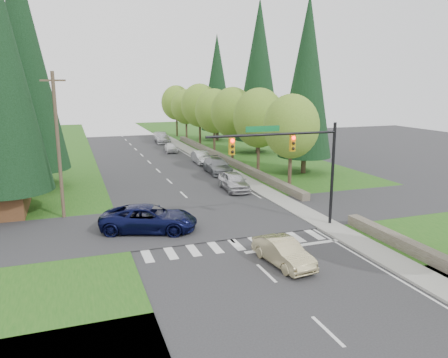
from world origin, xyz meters
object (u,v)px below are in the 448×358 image
parked_car_a (234,181)px  parked_car_e (162,138)px  suv_navy (149,219)px  parked_car_b (217,166)px  sedan_champagne (283,252)px  parked_car_d (171,147)px  parked_car_c (201,158)px

parked_car_a → parked_car_e: 32.65m
suv_navy → parked_car_e: size_ratio=1.13×
parked_car_b → sedan_champagne: bearing=-98.2°
suv_navy → sedan_champagne: bearing=-122.9°
parked_car_d → parked_car_e: (0.77, 9.46, 0.14)m
parked_car_c → parked_car_d: bearing=99.4°
suv_navy → parked_car_e: suv_navy is taller
parked_car_a → parked_car_c: 13.41m
sedan_champagne → parked_car_c: bearing=74.4°
parked_car_c → parked_car_e: size_ratio=0.81×
suv_navy → parked_car_b: size_ratio=1.14×
parked_car_d → sedan_champagne: bearing=-88.8°
parked_car_d → parked_car_e: size_ratio=0.69×
parked_car_a → parked_car_b: 7.56m
sedan_champagne → parked_car_c: parked_car_c is taller
parked_car_a → suv_navy: bearing=-133.4°
sedan_champagne → parked_car_e: size_ratio=0.77×
parked_car_d → parked_car_a: bearing=-83.6°
parked_car_c → parked_car_b: bearing=-88.7°
sedan_champagne → parked_car_c: size_ratio=0.95×
parked_car_a → parked_car_d: (-0.39, 23.19, -0.17)m
parked_car_a → parked_car_b: bearing=85.6°
parked_car_b → parked_car_c: bearing=92.3°
parked_car_a → parked_car_c: parked_car_a is taller
suv_navy → parked_car_b: bearing=-11.7°
parked_car_b → parked_car_a: bearing=-95.4°
sedan_champagne → parked_car_b: bearing=72.3°
parked_car_c → sedan_champagne: bearing=-97.1°
suv_navy → parked_car_a: suv_navy is taller
suv_navy → parked_car_c: 23.95m
parked_car_c → parked_car_e: (-0.63, 19.28, 0.06)m
parked_car_d → parked_car_c: bearing=-76.4°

